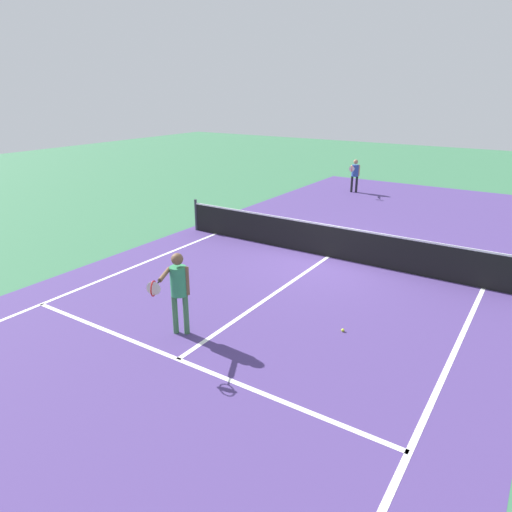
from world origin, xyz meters
The scene contains 10 objects.
ground_plane centered at (0.00, 0.00, 0.00)m, with size 60.00×60.00×0.00m, color #38724C.
court_surface_inbounds centered at (0.00, 0.00, 0.00)m, with size 10.62×24.40×0.00m, color #4C387A.
line_sideline_left centered at (-4.11, -5.95, 0.00)m, with size 0.10×11.89×0.01m, color white.
line_sideline_right centered at (4.11, -5.95, 0.00)m, with size 0.10×11.89×0.01m, color white.
line_service_near centered at (0.00, -6.40, 0.00)m, with size 8.22×0.10×0.01m, color white.
line_center_service centered at (0.00, -3.20, 0.00)m, with size 0.10×6.40×0.01m, color white.
net centered at (0.00, 0.00, 0.49)m, with size 9.98×0.09×1.07m.
player_near centered at (-0.58, -5.67, 1.05)m, with size 0.56×1.19×1.68m.
player_far centered at (-2.74, 8.77, 0.93)m, with size 0.48×1.15×1.52m.
tennis_ball_mid_court centered at (2.08, -3.84, 0.03)m, with size 0.07×0.07×0.07m, color #CCE033.
Camera 1 is at (5.05, -11.58, 4.57)m, focal length 32.21 mm.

